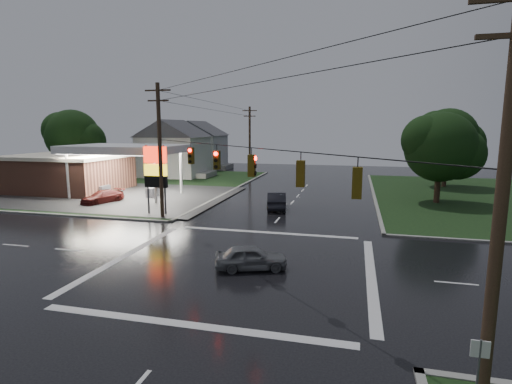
% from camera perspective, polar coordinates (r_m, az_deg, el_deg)
% --- Properties ---
extents(ground, '(120.00, 120.00, 0.00)m').
position_cam_1_polar(ground, '(22.43, -2.37, -10.32)').
color(ground, black).
rests_on(ground, ground).
extents(grass_nw, '(36.00, 36.00, 0.08)m').
position_cam_1_polar(grass_nw, '(56.74, -20.49, 1.12)').
color(grass_nw, black).
rests_on(grass_nw, ground).
extents(gas_station, '(26.20, 18.00, 5.60)m').
position_cam_1_polar(gas_station, '(51.22, -24.32, 2.89)').
color(gas_station, '#2D2D2D').
rests_on(gas_station, ground).
extents(pylon_sign, '(2.00, 0.35, 6.00)m').
position_cam_1_polar(pylon_sign, '(35.08, -14.15, 3.26)').
color(pylon_sign, '#59595E').
rests_on(pylon_sign, ground).
extents(utility_pole_nw, '(2.20, 0.32, 11.00)m').
position_cam_1_polar(utility_pole_nw, '(33.60, -13.56, 5.96)').
color(utility_pole_nw, '#382619').
rests_on(utility_pole_nw, ground).
extents(utility_pole_se, '(2.20, 0.32, 11.00)m').
position_cam_1_polar(utility_pole_se, '(11.46, 31.64, -1.16)').
color(utility_pole_se, '#382619').
rests_on(utility_pole_se, ground).
extents(utility_pole_n, '(2.20, 0.32, 10.50)m').
position_cam_1_polar(utility_pole_n, '(60.32, -0.91, 7.34)').
color(utility_pole_n, '#382619').
rests_on(utility_pole_n, ground).
extents(traffic_signals, '(26.87, 26.87, 1.47)m').
position_cam_1_polar(traffic_signals, '(21.13, -2.45, 6.45)').
color(traffic_signals, black).
rests_on(traffic_signals, ground).
extents(house_near, '(11.05, 8.48, 8.60)m').
position_cam_1_polar(house_near, '(62.45, -11.65, 6.24)').
color(house_near, silver).
rests_on(house_near, ground).
extents(house_far, '(11.05, 8.48, 8.60)m').
position_cam_1_polar(house_far, '(73.82, -8.32, 6.77)').
color(house_far, silver).
rests_on(house_far, ground).
extents(tree_nw_behind, '(8.93, 7.60, 10.00)m').
position_cam_1_polar(tree_nw_behind, '(64.14, -24.62, 7.26)').
color(tree_nw_behind, black).
rests_on(tree_nw_behind, ground).
extents(tree_ne_near, '(7.99, 6.80, 8.98)m').
position_cam_1_polar(tree_ne_near, '(43.08, 25.02, 5.81)').
color(tree_ne_near, black).
rests_on(tree_ne_near, ground).
extents(tree_ne_far, '(8.46, 7.20, 9.80)m').
position_cam_1_polar(tree_ne_far, '(55.41, 25.81, 6.98)').
color(tree_ne_far, black).
rests_on(tree_ne_far, ground).
extents(car_north, '(2.53, 5.01, 1.58)m').
position_cam_1_polar(car_north, '(37.12, 2.97, -1.18)').
color(car_north, black).
rests_on(car_north, ground).
extents(car_crossing, '(4.13, 2.71, 1.31)m').
position_cam_1_polar(car_crossing, '(21.53, -0.72, -9.32)').
color(car_crossing, slate).
rests_on(car_crossing, ground).
extents(car_pump, '(3.28, 4.76, 1.28)m').
position_cam_1_polar(car_pump, '(42.58, -21.09, -0.64)').
color(car_pump, '#4E1411').
rests_on(car_pump, ground).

